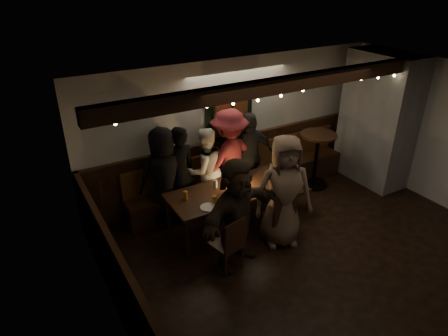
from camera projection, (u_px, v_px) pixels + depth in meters
room at (318, 148)px, 7.19m from camera, size 6.02×5.01×2.62m
dining_table at (230, 193)px, 6.53m from camera, size 2.06×0.88×0.89m
chair_near_left at (231, 242)px, 5.66m from camera, size 0.48×0.48×0.89m
chair_near_right at (281, 214)px, 6.26m from camera, size 0.44×0.44×0.92m
chair_end at (292, 185)px, 7.07m from camera, size 0.45×0.45×0.94m
high_top at (317, 153)px, 7.84m from camera, size 0.70×0.70×1.12m
person_a at (164, 176)px, 6.66m from camera, size 0.87×0.59×1.72m
person_b at (179, 174)px, 6.76m from camera, size 0.64×0.43×1.70m
person_c at (205, 170)px, 7.04m from camera, size 0.78×0.61×1.56m
person_d at (229, 158)px, 7.16m from camera, size 1.31×0.93×1.83m
person_e at (250, 156)px, 7.40m from camera, size 1.02×0.48×1.69m
person_f at (237, 214)px, 5.67m from camera, size 1.66×0.95×1.71m
person_g at (283, 192)px, 6.09m from camera, size 1.05×0.87×1.84m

